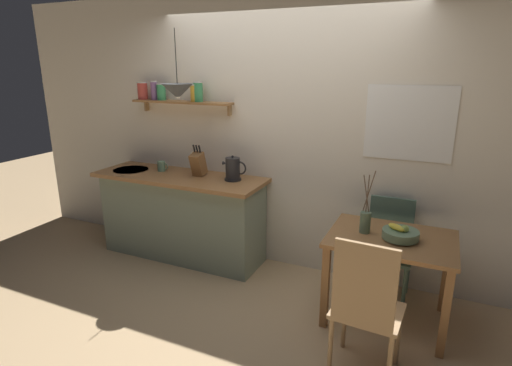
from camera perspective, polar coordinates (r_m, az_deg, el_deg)
The scene contains 13 objects.
ground_plane at distance 3.95m, azimuth -0.19°, elevation -14.46°, with size 14.00×14.00×0.00m, color tan.
back_wall at distance 3.99m, azimuth 6.42°, elevation 6.50°, with size 6.80×0.11×2.70m.
kitchen_counter at distance 4.46m, azimuth -10.25°, elevation -4.45°, with size 1.83×0.63×0.91m.
wall_shelf at distance 4.41m, azimuth -11.29°, elevation 11.85°, with size 1.14×0.20×0.33m.
dining_table at distance 3.43m, azimuth 18.22°, elevation -8.96°, with size 0.96×0.73×0.72m.
dining_chair_near at distance 2.79m, azimuth 15.03°, elevation -15.99°, with size 0.46×0.41×1.01m.
dining_chair_far at distance 3.84m, azimuth 17.89°, elevation -8.02°, with size 0.43×0.40×0.89m.
fruit_bowl at distance 3.34m, azimuth 19.46°, elevation -6.68°, with size 0.27×0.27×0.13m.
twig_vase at distance 3.37m, azimuth 14.99°, elevation -5.12°, with size 0.09×0.08×0.52m.
electric_kettle at distance 4.03m, azimuth -3.22°, elevation 1.93°, with size 0.26×0.17×0.25m.
knife_block at distance 4.21m, azimuth -8.06°, elevation 2.68°, with size 0.12×0.18×0.33m.
coffee_mug_by_sink at distance 4.51m, azimuth -13.01°, elevation 2.31°, with size 0.13×0.08×0.11m.
pendant_lamp at distance 3.97m, azimuth -10.87°, elevation 12.45°, with size 0.30×0.30×0.63m.
Camera 1 is at (1.42, -3.09, 2.02)m, focal length 28.71 mm.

